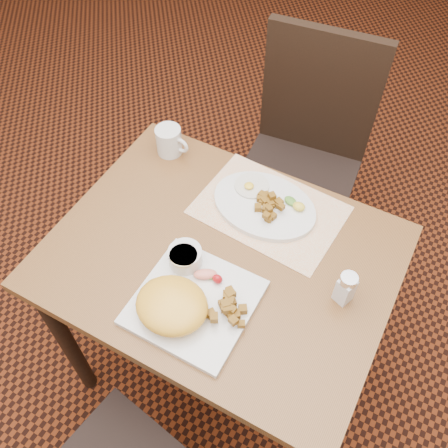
% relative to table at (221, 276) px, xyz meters
% --- Properties ---
extents(ground, '(8.00, 8.00, 0.00)m').
position_rel_table_xyz_m(ground, '(0.00, 0.00, -0.64)').
color(ground, black).
rests_on(ground, ground).
extents(table, '(0.90, 0.70, 0.75)m').
position_rel_table_xyz_m(table, '(0.00, 0.00, 0.00)').
color(table, brown).
rests_on(table, ground).
extents(chair_far, '(0.46, 0.47, 0.97)m').
position_rel_table_xyz_m(chair_far, '(-0.02, 0.68, -0.10)').
color(chair_far, black).
rests_on(chair_far, ground).
extents(placemat, '(0.42, 0.31, 0.00)m').
position_rel_table_xyz_m(placemat, '(0.05, 0.20, 0.11)').
color(placemat, white).
rests_on(placemat, table).
extents(plate_square, '(0.28, 0.28, 0.02)m').
position_rel_table_xyz_m(plate_square, '(0.01, -0.16, 0.12)').
color(plate_square, silver).
rests_on(plate_square, table).
extents(plate_oval, '(0.32, 0.25, 0.02)m').
position_rel_table_xyz_m(plate_oval, '(0.03, 0.20, 0.12)').
color(plate_oval, silver).
rests_on(plate_oval, placemat).
extents(hollandaise_mound, '(0.18, 0.16, 0.07)m').
position_rel_table_xyz_m(hollandaise_mound, '(-0.02, -0.21, 0.16)').
color(hollandaise_mound, yellow).
rests_on(hollandaise_mound, plate_square).
extents(ramekin, '(0.09, 0.09, 0.05)m').
position_rel_table_xyz_m(ramekin, '(-0.06, -0.07, 0.15)').
color(ramekin, silver).
rests_on(ramekin, plate_square).
extents(garnish_sq, '(0.08, 0.06, 0.03)m').
position_rel_table_xyz_m(garnish_sq, '(0.01, -0.09, 0.14)').
color(garnish_sq, '#387223').
rests_on(garnish_sq, plate_square).
extents(fried_egg, '(0.10, 0.10, 0.02)m').
position_rel_table_xyz_m(fried_egg, '(-0.03, 0.24, 0.13)').
color(fried_egg, white).
rests_on(fried_egg, plate_oval).
extents(garnish_ov, '(0.07, 0.05, 0.02)m').
position_rel_table_xyz_m(garnish_ov, '(0.11, 0.23, 0.14)').
color(garnish_ov, '#387223').
rests_on(garnish_ov, plate_oval).
extents(salt_shaker, '(0.05, 0.05, 0.10)m').
position_rel_table_xyz_m(salt_shaker, '(0.33, 0.03, 0.16)').
color(salt_shaker, white).
rests_on(salt_shaker, table).
extents(coffee_mug, '(0.11, 0.08, 0.09)m').
position_rel_table_xyz_m(coffee_mug, '(-0.32, 0.27, 0.15)').
color(coffee_mug, silver).
rests_on(coffee_mug, table).
extents(home_fries_sq, '(0.12, 0.11, 0.04)m').
position_rel_table_xyz_m(home_fries_sq, '(0.10, -0.15, 0.14)').
color(home_fries_sq, '#8B5D16').
rests_on(home_fries_sq, plate_square).
extents(home_fries_ov, '(0.09, 0.10, 0.03)m').
position_rel_table_xyz_m(home_fries_ov, '(0.05, 0.19, 0.14)').
color(home_fries_ov, '#8B5D16').
rests_on(home_fries_ov, plate_oval).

